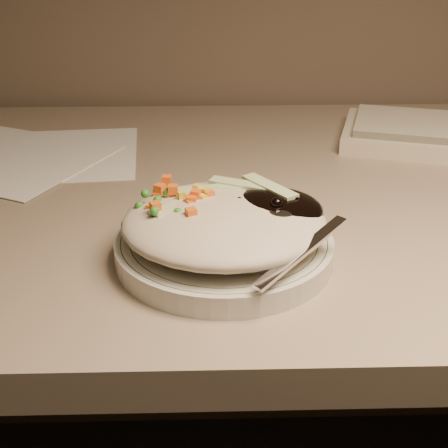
{
  "coord_description": "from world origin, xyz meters",
  "views": [
    {
      "loc": [
        -0.12,
        0.67,
        1.04
      ],
      "look_at": [
        -0.1,
        1.19,
        0.78
      ],
      "focal_mm": 50.0,
      "sensor_mm": 36.0,
      "label": 1
    }
  ],
  "objects": [
    {
      "name": "plate",
      "position": [
        -0.1,
        1.19,
        0.75
      ],
      "size": [
        0.21,
        0.21,
        0.02
      ],
      "primitive_type": "cylinder",
      "color": "silver",
      "rests_on": "desk"
    },
    {
      "name": "papers",
      "position": [
        -0.39,
        1.49,
        0.74
      ],
      "size": [
        0.39,
        0.32,
        0.0
      ],
      "color": "white",
      "rests_on": "desk"
    },
    {
      "name": "plate_rim",
      "position": [
        -0.1,
        1.19,
        0.76
      ],
      "size": [
        0.2,
        0.2,
        0.0
      ],
      "color": "#144723",
      "rests_on": "plate"
    },
    {
      "name": "desk",
      "position": [
        0.0,
        1.38,
        0.54
      ],
      "size": [
        1.4,
        0.7,
        0.74
      ],
      "color": "gray",
      "rests_on": "ground"
    },
    {
      "name": "meal",
      "position": [
        -0.1,
        1.19,
        0.78
      ],
      "size": [
        0.21,
        0.19,
        0.05
      ],
      "color": "#B4A992",
      "rests_on": "plate"
    }
  ]
}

